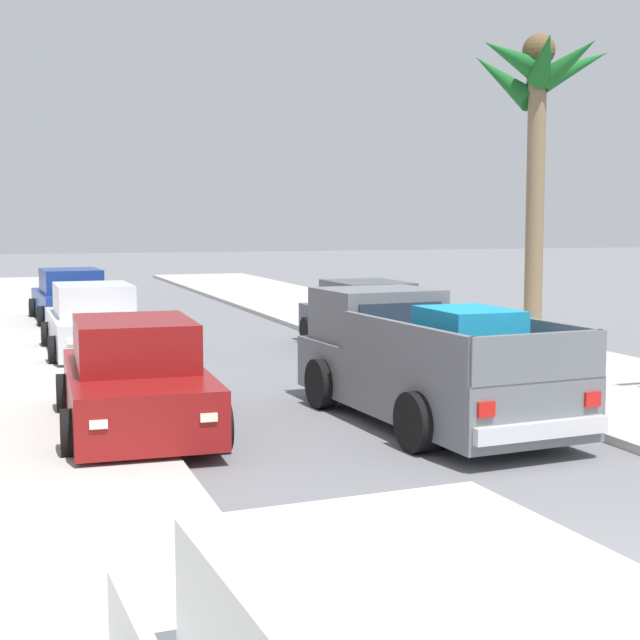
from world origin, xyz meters
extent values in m
cube|color=#B2AFA8|center=(5.07, 12.00, 0.06)|extent=(4.75, 60.00, 0.12)
cube|color=silver|center=(-4.09, 12.00, 0.05)|extent=(0.16, 60.00, 0.10)
cube|color=silver|center=(4.09, 12.00, 0.05)|extent=(0.16, 60.00, 0.10)
cube|color=slate|center=(1.07, 6.29, 0.60)|extent=(2.30, 5.23, 0.80)
cube|color=slate|center=(0.94, 7.89, 1.40)|extent=(1.83, 1.63, 0.80)
cube|color=#283342|center=(1.00, 7.13, 1.42)|extent=(1.38, 0.16, 0.44)
cube|color=#283342|center=(0.89, 8.64, 1.42)|extent=(1.46, 0.17, 0.48)
cube|color=slate|center=(0.22, 5.37, 1.28)|extent=(0.35, 3.30, 0.56)
cube|color=slate|center=(2.04, 5.50, 1.28)|extent=(0.35, 3.30, 0.56)
cube|color=slate|center=(1.26, 3.79, 1.28)|extent=(1.88, 0.24, 0.56)
cube|color=silver|center=(1.26, 3.70, 0.44)|extent=(1.83, 0.26, 0.20)
cylinder|color=black|center=(-0.03, 7.74, 0.38)|extent=(0.32, 0.78, 0.76)
cylinder|color=black|center=(1.93, 7.89, 0.38)|extent=(0.32, 0.78, 0.76)
cylinder|color=black|center=(0.20, 4.82, 0.38)|extent=(0.32, 0.78, 0.76)
cylinder|color=black|center=(2.15, 4.97, 0.38)|extent=(0.32, 0.78, 0.76)
cube|color=red|center=(0.51, 3.67, 0.74)|extent=(0.22, 0.06, 0.18)
cube|color=red|center=(2.01, 3.79, 0.74)|extent=(0.22, 0.06, 0.18)
cube|color=#198CBF|center=(1.14, 5.28, 1.36)|extent=(1.02, 1.34, 0.72)
cube|color=navy|center=(-2.82, 21.02, 0.54)|extent=(1.98, 4.29, 0.72)
cube|color=navy|center=(-2.81, 20.92, 1.22)|extent=(1.63, 2.18, 0.64)
cube|color=#283342|center=(-2.87, 21.89, 1.20)|extent=(1.37, 0.15, 0.52)
cube|color=#283342|center=(-2.76, 19.95, 1.20)|extent=(1.34, 0.15, 0.50)
cylinder|color=black|center=(-3.79, 22.27, 0.32)|extent=(0.25, 0.65, 0.64)
cylinder|color=black|center=(-1.99, 22.37, 0.32)|extent=(0.25, 0.65, 0.64)
cylinder|color=black|center=(-3.65, 19.67, 0.32)|extent=(0.25, 0.65, 0.64)
cylinder|color=black|center=(-1.85, 19.77, 0.32)|extent=(0.25, 0.65, 0.64)
cube|color=red|center=(-3.34, 18.88, 0.64)|extent=(0.20, 0.05, 0.12)
cube|color=white|center=(-3.55, 23.09, 0.61)|extent=(0.20, 0.05, 0.10)
cube|color=red|center=(-2.07, 18.95, 0.64)|extent=(0.20, 0.05, 0.12)
cube|color=white|center=(-2.32, 23.16, 0.61)|extent=(0.20, 0.05, 0.10)
cube|color=#474C56|center=(3.00, 13.50, 0.54)|extent=(1.77, 4.21, 0.72)
cube|color=#474C56|center=(3.00, 13.40, 1.22)|extent=(1.53, 2.11, 0.64)
cube|color=#283342|center=(3.00, 14.37, 1.20)|extent=(1.37, 0.08, 0.52)
cube|color=#283342|center=(3.01, 12.43, 1.20)|extent=(1.34, 0.08, 0.50)
cylinder|color=black|center=(2.10, 14.79, 0.32)|extent=(0.22, 0.64, 0.64)
cylinder|color=black|center=(3.90, 14.80, 0.32)|extent=(0.22, 0.64, 0.64)
cylinder|color=black|center=(2.10, 12.19, 0.32)|extent=(0.22, 0.64, 0.64)
cylinder|color=black|center=(3.91, 12.20, 0.32)|extent=(0.22, 0.64, 0.64)
cube|color=red|center=(2.38, 11.38, 0.64)|extent=(0.20, 0.04, 0.12)
cube|color=white|center=(2.38, 15.60, 0.61)|extent=(0.20, 0.04, 0.10)
cube|color=red|center=(3.64, 11.39, 0.64)|extent=(0.20, 0.04, 0.12)
cube|color=white|center=(3.61, 15.61, 0.61)|extent=(0.20, 0.04, 0.10)
cube|color=#283342|center=(-3.12, -1.38, 1.20)|extent=(1.37, 0.16, 0.52)
cube|color=white|center=(-3.80, -0.18, 0.61)|extent=(0.20, 0.05, 0.10)
cube|color=white|center=(-2.57, -0.11, 0.61)|extent=(0.20, 0.05, 0.10)
cube|color=silver|center=(-2.80, 14.37, 0.54)|extent=(1.80, 4.22, 0.72)
cube|color=silver|center=(-2.80, 14.47, 1.22)|extent=(1.54, 2.12, 0.64)
cube|color=#283342|center=(-2.79, 13.50, 1.20)|extent=(1.37, 0.09, 0.52)
cube|color=#283342|center=(-2.81, 15.44, 1.20)|extent=(1.34, 0.09, 0.50)
cylinder|color=black|center=(-1.88, 13.08, 0.32)|extent=(0.23, 0.64, 0.64)
cylinder|color=black|center=(-3.69, 13.06, 0.32)|extent=(0.23, 0.64, 0.64)
cylinder|color=black|center=(-1.91, 15.68, 0.32)|extent=(0.23, 0.64, 0.64)
cylinder|color=black|center=(-3.71, 15.66, 0.32)|extent=(0.23, 0.64, 0.64)
cube|color=red|center=(-2.18, 16.48, 0.64)|extent=(0.20, 0.04, 0.12)
cube|color=white|center=(-2.16, 12.26, 0.61)|extent=(0.20, 0.04, 0.10)
cube|color=red|center=(-3.45, 16.47, 0.64)|extent=(0.20, 0.04, 0.12)
cube|color=white|center=(-3.39, 12.25, 0.61)|extent=(0.20, 0.04, 0.10)
cube|color=maroon|center=(-2.93, 7.01, 0.54)|extent=(1.91, 4.26, 0.72)
cube|color=maroon|center=(-2.93, 7.11, 1.22)|extent=(1.59, 2.15, 0.64)
cube|color=#283342|center=(-2.97, 6.14, 1.20)|extent=(1.37, 0.13, 0.52)
cube|color=#283342|center=(-2.90, 8.08, 1.20)|extent=(1.34, 0.13, 0.50)
cylinder|color=black|center=(-2.08, 5.68, 0.32)|extent=(0.24, 0.65, 0.64)
cylinder|color=black|center=(-3.88, 5.74, 0.32)|extent=(0.24, 0.65, 0.64)
cylinder|color=black|center=(-1.99, 8.28, 0.32)|extent=(0.24, 0.65, 0.64)
cylinder|color=black|center=(-3.79, 8.34, 0.32)|extent=(0.24, 0.65, 0.64)
cube|color=red|center=(-2.23, 9.10, 0.64)|extent=(0.20, 0.05, 0.12)
cube|color=white|center=(-2.40, 4.88, 0.61)|extent=(0.20, 0.05, 0.10)
cube|color=red|center=(-3.49, 9.14, 0.64)|extent=(0.20, 0.05, 0.12)
cube|color=white|center=(-3.63, 4.92, 0.61)|extent=(0.20, 0.05, 0.10)
cylinder|color=#846B4C|center=(7.23, 13.42, 3.38)|extent=(0.42, 0.46, 6.76)
cone|color=#196023|center=(8.28, 13.51, 6.45)|extent=(2.19, 0.74, 1.33)
cone|color=#196023|center=(7.84, 14.20, 6.43)|extent=(1.68, 1.95, 1.36)
cone|color=#196023|center=(6.86, 14.38, 6.25)|extent=(1.25, 2.07, 1.67)
cone|color=#196023|center=(6.51, 13.43, 6.59)|extent=(1.56, 0.58, 1.06)
cone|color=#196023|center=(6.97, 12.75, 6.48)|extent=(1.08, 1.60, 1.23)
cone|color=#196023|center=(7.68, 12.87, 6.46)|extent=(1.38, 1.50, 1.26)
sphere|color=brown|center=(7.23, 13.42, 6.76)|extent=(0.75, 0.75, 0.75)
camera|label=1|loc=(-4.55, -5.24, 2.84)|focal=51.28mm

